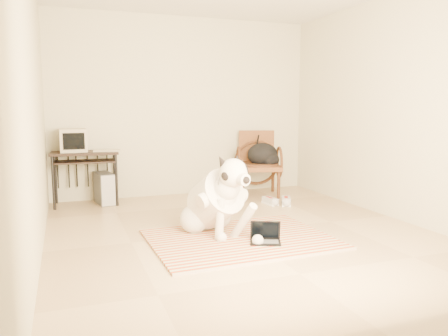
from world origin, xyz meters
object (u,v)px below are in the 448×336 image
computer_desk (85,159)px  rattan_chair (258,163)px  dog (216,201)px  laptop (265,237)px  pc_tower (104,188)px  crt_monitor (73,140)px  backpack (264,155)px

computer_desk → rattan_chair: 2.56m
dog → laptop: size_ratio=3.31×
pc_tower → crt_monitor: bearing=169.5°
dog → backpack: size_ratio=2.48×
rattan_chair → computer_desk: bearing=176.5°
dog → laptop: dog is taller
crt_monitor → rattan_chair: crt_monitor is taller
crt_monitor → rattan_chair: (2.69, -0.22, -0.40)m
dog → computer_desk: size_ratio=1.30×
dog → crt_monitor: bearing=123.3°
laptop → backpack: (1.03, 2.22, 0.55)m
dog → computer_desk: bearing=121.3°
pc_tower → backpack: (2.36, -0.23, 0.40)m
pc_tower → laptop: bearing=-61.4°
dog → rattan_chair: size_ratio=1.21×
pc_tower → computer_desk: bearing=177.7°
dog → backpack: bearing=51.8°
laptop → pc_tower: 2.80m
computer_desk → rattan_chair: size_ratio=0.93×
dog → rattan_chair: (1.33, 1.85, 0.13)m
pc_tower → backpack: 2.41m
pc_tower → dog: bearing=-64.0°
computer_desk → crt_monitor: size_ratio=2.50×
dog → rattan_chair: bearing=54.2°
laptop → dog: bearing=128.4°
laptop → rattan_chair: 2.54m
laptop → computer_desk: 2.98m
rattan_chair → backpack: rattan_chair is taller
dog → pc_tower: size_ratio=2.41×
backpack → crt_monitor: bearing=173.7°
rattan_chair → backpack: size_ratio=2.05×
laptop → rattan_chair: size_ratio=0.37×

